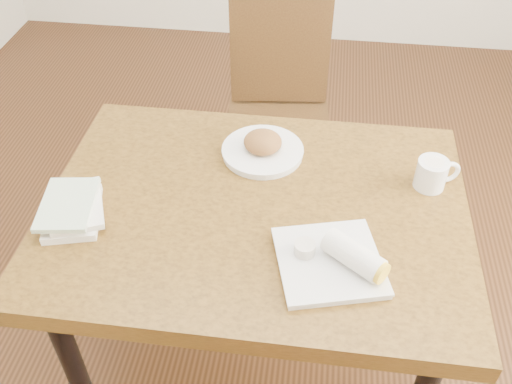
# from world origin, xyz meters

# --- Properties ---
(ground) EXTENTS (4.00, 5.00, 0.01)m
(ground) POSITION_xyz_m (0.00, 0.00, -0.01)
(ground) COLOR #472814
(ground) RESTS_ON ground
(table) EXTENTS (1.18, 0.88, 0.75)m
(table) POSITION_xyz_m (0.00, 0.00, 0.67)
(table) COLOR brown
(table) RESTS_ON ground
(chair_far) EXTENTS (0.46, 0.46, 0.95)m
(chair_far) POSITION_xyz_m (-0.01, 0.82, 0.55)
(chair_far) COLOR #473114
(chair_far) RESTS_ON ground
(plate_scone) EXTENTS (0.25, 0.25, 0.08)m
(plate_scone) POSITION_xyz_m (-0.01, 0.23, 0.78)
(plate_scone) COLOR white
(plate_scone) RESTS_ON table
(coffee_mug) EXTENTS (0.13, 0.09, 0.09)m
(coffee_mug) POSITION_xyz_m (0.49, 0.15, 0.80)
(coffee_mug) COLOR white
(coffee_mug) RESTS_ON table
(plate_burrito) EXTENTS (0.31, 0.31, 0.09)m
(plate_burrito) POSITION_xyz_m (0.23, -0.20, 0.78)
(plate_burrito) COLOR white
(plate_burrito) RESTS_ON table
(book_stack) EXTENTS (0.21, 0.25, 0.05)m
(book_stack) POSITION_xyz_m (-0.49, -0.11, 0.78)
(book_stack) COLOR white
(book_stack) RESTS_ON table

